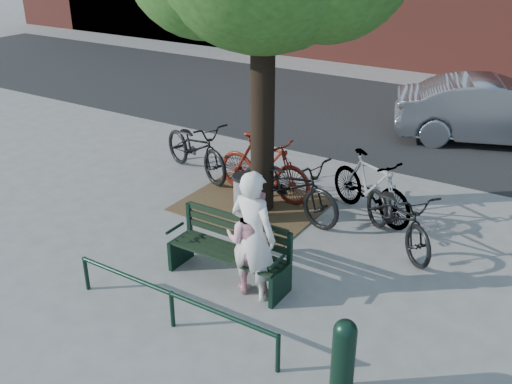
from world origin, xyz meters
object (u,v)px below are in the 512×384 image
Objects in this scene: bollard at (343,355)px; litter_bin at (245,198)px; bicycle_c at (289,186)px; parked_car at (496,111)px; park_bench at (231,248)px; person_right at (252,241)px; person_left at (253,236)px.

bollard is 4.08m from litter_bin.
bicycle_c is 0.48× the size of parked_car.
bicycle_c is at bearing 47.70° from litter_bin.
park_bench is 0.48m from person_right.
person_left reaches higher than parked_car.
park_bench reaches higher than bollard.
person_left is 2.07m from bollard.
person_right reaches higher than park_bench.
litter_bin is 0.39× the size of bicycle_c.
person_left is at bearing 149.68° from bollard.
person_right is at bearing -152.06° from bicycle_c.
bollard is at bearing 161.84° from parked_car.
person_right is 8.08m from parked_car.
park_bench is 2.10× the size of litter_bin.
litter_bin is at bearing 137.67° from bollard.
person_left is 1.21× the size of person_right.
bicycle_c is at bearing 139.06° from parked_car.
person_right is 0.70× the size of bicycle_c.
person_right reaches higher than litter_bin.
park_bench is at bearing 151.74° from bollard.
person_right reaches higher than bicycle_c.
person_left reaches higher than litter_bin.
person_left reaches higher than park_bench.
bicycle_c is at bearing 127.02° from bollard.
person_left is 0.20m from person_right.
person_left is 2.17× the size of litter_bin.
person_left is at bearing -150.82° from bicycle_c.
park_bench is 2.14m from bicycle_c.
bollard is at bearing -42.33° from litter_bin.
park_bench is at bearing -62.98° from litter_bin.
person_left is 2.44m from bicycle_c.
bollard is (2.23, -1.20, 0.02)m from park_bench.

